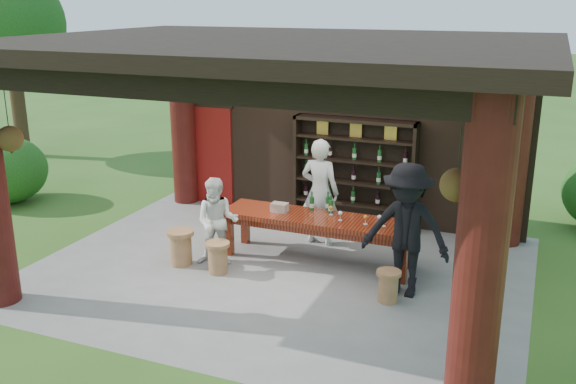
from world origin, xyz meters
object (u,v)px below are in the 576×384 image
at_px(guest_woman, 217,222).
at_px(napkin_basket, 280,207).
at_px(tasting_table, 318,224).
at_px(stool_near_left, 218,257).
at_px(host, 320,192).
at_px(stool_near_right, 388,285).
at_px(stool_far_left, 181,247).
at_px(wine_shelf, 354,172).
at_px(guest_man, 406,230).

relative_size(guest_woman, napkin_basket, 5.38).
height_order(tasting_table, guest_woman, guest_woman).
distance_m(stool_near_left, host, 2.14).
relative_size(stool_near_right, stool_far_left, 0.80).
distance_m(wine_shelf, guest_man, 2.95).
bearing_deg(guest_woman, host, 32.66).
distance_m(tasting_table, guest_man, 1.68).
bearing_deg(host, wine_shelf, -98.49).
bearing_deg(wine_shelf, stool_far_left, -124.78).
bearing_deg(tasting_table, guest_woman, -154.62).
bearing_deg(tasting_table, wine_shelf, 89.67).
distance_m(wine_shelf, stool_far_left, 3.50).
height_order(wine_shelf, stool_near_right, wine_shelf).
bearing_deg(stool_near_left, guest_woman, 117.22).
distance_m(stool_far_left, guest_woman, 0.71).
relative_size(stool_near_left, stool_near_right, 1.09).
xyz_separation_m(stool_far_left, napkin_basket, (1.29, 0.94, 0.52)).
relative_size(guest_woman, guest_man, 0.73).
distance_m(wine_shelf, guest_woman, 2.95).
bearing_deg(guest_man, host, 144.19).
height_order(tasting_table, stool_near_right, tasting_table).
distance_m(tasting_table, host, 0.85).
distance_m(stool_near_left, guest_woman, 0.57).
distance_m(tasting_table, stool_near_left, 1.65).
bearing_deg(guest_man, tasting_table, 159.72).
bearing_deg(napkin_basket, guest_man, -16.80).
relative_size(tasting_table, guest_man, 1.62).
xyz_separation_m(tasting_table, guest_man, (1.52, -0.65, 0.33)).
height_order(stool_far_left, guest_woman, guest_woman).
height_order(stool_near_right, napkin_basket, napkin_basket).
xyz_separation_m(stool_near_right, napkin_basket, (-2.04, 0.98, 0.58)).
distance_m(stool_far_left, host, 2.48).
bearing_deg(host, stool_near_left, 64.64).
bearing_deg(stool_near_right, host, 133.03).
bearing_deg(tasting_table, stool_far_left, -154.31).
xyz_separation_m(stool_near_left, guest_man, (2.78, 0.35, 0.70)).
distance_m(tasting_table, guest_woman, 1.58).
distance_m(tasting_table, napkin_basket, 0.69).
distance_m(stool_near_right, guest_woman, 2.86).
height_order(tasting_table, napkin_basket, napkin_basket).
bearing_deg(stool_near_left, tasting_table, 38.55).
bearing_deg(tasting_table, host, 107.80).
xyz_separation_m(host, guest_man, (1.76, -1.42, 0.05)).
xyz_separation_m(guest_man, napkin_basket, (-2.18, 0.66, -0.14)).
bearing_deg(guest_woman, stool_far_left, -171.49).
height_order(host, napkin_basket, host).
relative_size(stool_near_left, guest_man, 0.26).
bearing_deg(stool_near_left, stool_far_left, 174.49).
bearing_deg(wine_shelf, stool_near_left, -113.75).
xyz_separation_m(wine_shelf, tasting_table, (-0.01, -1.88, -0.37)).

